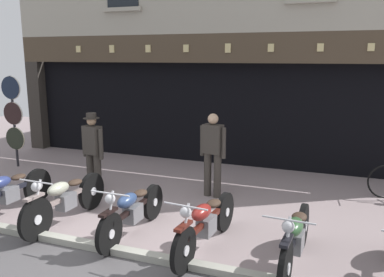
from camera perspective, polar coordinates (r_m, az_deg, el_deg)
The scene contains 10 objects.
shop_facade at distance 11.99m, azimuth 5.10°, elevation 6.45°, with size 11.57×4.42×6.16m.
motorcycle_left at distance 7.79m, azimuth -24.76°, elevation -6.94°, with size 0.62×2.06×0.92m.
motorcycle_center_left at distance 7.07m, azimuth -17.57°, elevation -8.17°, with size 0.62×2.08×0.93m.
motorcycle_center at distance 6.41m, azimuth -8.51°, elevation -10.06°, with size 0.62×1.96×0.90m.
motorcycle_center_right at distance 5.89m, azimuth 1.96°, elevation -11.86°, with size 0.62×2.07×0.91m.
motorcycle_right at distance 5.57m, azimuth 14.44°, elevation -13.58°, with size 0.62×1.97×0.93m.
salesman_left at distance 8.51m, azimuth -13.90°, elevation -1.37°, with size 0.55×0.33×1.64m.
shopkeeper_center at distance 7.89m, azimuth 2.97°, elevation -1.80°, with size 0.55×0.28×1.68m.
tyre_sign_pole at distance 10.95m, azimuth -24.07°, elevation 3.15°, with size 0.58×0.06×2.29m.
advert_board_near at distance 10.05m, azimuth 11.34°, elevation 5.81°, with size 0.76×0.03×0.95m.
Camera 1 is at (3.24, -4.47, 2.77)m, focal length 37.53 mm.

